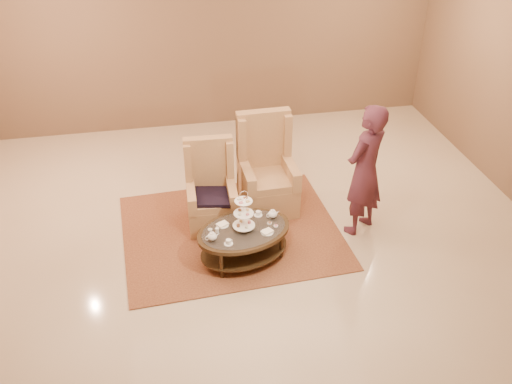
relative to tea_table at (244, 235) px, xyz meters
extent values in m
plane|color=beige|center=(0.17, 0.10, -0.37)|extent=(8.00, 8.00, 0.00)
cube|color=white|center=(0.17, 0.10, -0.37)|extent=(8.00, 8.00, 0.02)
cube|color=brown|center=(0.17, 4.10, 1.38)|extent=(8.00, 0.04, 3.50)
cube|color=#975F35|center=(-0.08, 0.59, -0.37)|extent=(3.03, 2.57, 0.02)
cylinder|color=black|center=(-0.34, -0.34, -0.17)|extent=(0.06, 0.06, 0.40)
cylinder|color=black|center=(0.47, -0.09, -0.17)|extent=(0.06, 0.06, 0.40)
cylinder|color=black|center=(-0.47, 0.09, -0.17)|extent=(0.06, 0.06, 0.40)
cylinder|color=black|center=(0.34, 0.34, -0.17)|extent=(0.06, 0.06, 0.40)
cylinder|color=white|center=(0.00, 0.00, 0.34)|extent=(0.01, 0.01, 0.50)
torus|color=white|center=(0.00, 0.00, 0.59)|extent=(0.13, 0.05, 0.13)
cylinder|color=white|center=(0.00, 0.00, 0.15)|extent=(0.35, 0.35, 0.01)
cylinder|color=white|center=(0.00, 0.00, 0.33)|extent=(0.31, 0.31, 0.01)
cylinder|color=white|center=(0.00, 0.00, 0.51)|extent=(0.28, 0.28, 0.01)
cylinder|color=#B75D63|center=(0.07, 0.02, 0.17)|extent=(0.05, 0.05, 0.03)
cylinder|color=tan|center=(-0.02, 0.07, 0.17)|extent=(0.05, 0.05, 0.03)
cylinder|color=brown|center=(-0.07, -0.02, 0.17)|extent=(0.05, 0.05, 0.03)
cylinder|color=beige|center=(0.02, -0.07, 0.17)|extent=(0.05, 0.05, 0.03)
ellipsoid|color=tan|center=(0.06, 0.04, 0.35)|extent=(0.06, 0.06, 0.03)
ellipsoid|color=brown|center=(-0.04, 0.06, 0.35)|extent=(0.06, 0.06, 0.03)
ellipsoid|color=beige|center=(-0.06, -0.04, 0.35)|extent=(0.06, 0.06, 0.03)
ellipsoid|color=#B75D63|center=(0.04, -0.06, 0.35)|extent=(0.06, 0.06, 0.03)
cube|color=brown|center=(0.04, 0.05, 0.52)|extent=(0.05, 0.04, 0.02)
cube|color=beige|center=(-0.05, 0.04, 0.52)|extent=(0.05, 0.04, 0.02)
cube|color=#B75D63|center=(-0.04, -0.05, 0.52)|extent=(0.05, 0.04, 0.02)
cube|color=tan|center=(0.05, -0.04, 0.52)|extent=(0.05, 0.04, 0.02)
ellipsoid|color=white|center=(-0.42, -0.15, 0.14)|extent=(0.15, 0.15, 0.10)
cylinder|color=white|center=(-0.42, -0.15, 0.19)|extent=(0.07, 0.07, 0.01)
sphere|color=white|center=(-0.42, -0.15, 0.20)|extent=(0.03, 0.03, 0.02)
cone|color=white|center=(-0.35, -0.13, 0.15)|extent=(0.08, 0.04, 0.05)
torus|color=white|center=(-0.48, -0.17, 0.14)|extent=(0.07, 0.03, 0.07)
ellipsoid|color=white|center=(0.41, 0.18, 0.14)|extent=(0.15, 0.15, 0.10)
cylinder|color=white|center=(0.41, 0.18, 0.19)|extent=(0.07, 0.07, 0.01)
sphere|color=white|center=(0.41, 0.18, 0.20)|extent=(0.03, 0.03, 0.02)
cone|color=white|center=(0.48, 0.20, 0.15)|extent=(0.08, 0.04, 0.05)
torus|color=white|center=(0.35, 0.16, 0.14)|extent=(0.07, 0.03, 0.07)
cylinder|color=white|center=(-0.24, -0.26, 0.09)|extent=(0.14, 0.14, 0.01)
cylinder|color=white|center=(-0.24, -0.26, 0.12)|extent=(0.08, 0.08, 0.06)
torus|color=white|center=(-0.20, -0.25, 0.12)|extent=(0.04, 0.02, 0.04)
cylinder|color=white|center=(0.24, 0.26, 0.09)|extent=(0.14, 0.14, 0.01)
cylinder|color=white|center=(0.24, 0.26, 0.12)|extent=(0.08, 0.08, 0.06)
torus|color=white|center=(0.27, 0.27, 0.12)|extent=(0.04, 0.02, 0.04)
cylinder|color=white|center=(-0.25, 0.13, 0.09)|extent=(0.20, 0.20, 0.01)
cube|color=white|center=(-0.25, 0.13, 0.10)|extent=(0.17, 0.16, 0.02)
cylinder|color=white|center=(0.27, -0.13, 0.09)|extent=(0.20, 0.20, 0.01)
cube|color=white|center=(0.27, -0.13, 0.10)|extent=(0.17, 0.16, 0.02)
cylinder|color=white|center=(-0.34, 0.00, 0.12)|extent=(0.06, 0.06, 0.06)
cylinder|color=white|center=(0.41, -0.02, 0.09)|extent=(0.07, 0.07, 0.01)
cylinder|color=#B75D63|center=(0.41, -0.02, 0.10)|extent=(0.05, 0.05, 0.01)
cylinder|color=white|center=(0.34, 0.05, 0.09)|extent=(0.07, 0.07, 0.01)
cylinder|color=brown|center=(0.34, 0.05, 0.10)|extent=(0.05, 0.05, 0.01)
cylinder|color=white|center=(-0.42, 0.06, 0.09)|extent=(0.07, 0.07, 0.01)
cylinder|color=beige|center=(-0.42, 0.06, 0.10)|extent=(0.05, 0.05, 0.01)
cube|color=tan|center=(-0.30, 0.81, -0.17)|extent=(0.69, 0.69, 0.40)
cube|color=tan|center=(-0.31, 0.76, 0.07)|extent=(0.59, 0.59, 0.09)
cube|color=tan|center=(-0.29, 1.08, 0.24)|extent=(0.67, 0.16, 1.23)
cube|color=tan|center=(-0.58, 1.06, 0.53)|extent=(0.10, 0.21, 0.57)
cube|color=tan|center=(-0.01, 1.03, 0.53)|extent=(0.10, 0.21, 0.57)
cube|color=tan|center=(-0.58, 0.77, 0.15)|extent=(0.14, 0.60, 0.25)
cube|color=tan|center=(-0.03, 0.75, 0.15)|extent=(0.14, 0.60, 0.25)
cube|color=black|center=(-0.31, 0.73, 0.14)|extent=(0.60, 0.56, 0.06)
cube|color=tan|center=(0.54, 1.06, -0.15)|extent=(0.78, 0.78, 0.46)
cube|color=tan|center=(0.54, 1.01, 0.14)|extent=(0.66, 0.66, 0.11)
cube|color=tan|center=(0.53, 1.38, 0.33)|extent=(0.77, 0.17, 1.42)
cube|color=tan|center=(0.21, 1.33, 0.66)|extent=(0.12, 0.24, 0.65)
cube|color=tan|center=(0.86, 1.34, 0.66)|extent=(0.12, 0.24, 0.65)
cube|color=tan|center=(0.23, 1.00, 0.23)|extent=(0.15, 0.69, 0.28)
cube|color=tan|center=(0.86, 1.02, 0.23)|extent=(0.15, 0.69, 0.28)
imported|color=#4F222F|center=(1.68, 0.34, 0.55)|extent=(0.81, 0.75, 1.86)
camera|label=1|loc=(-0.96, -5.70, 4.34)|focal=40.00mm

